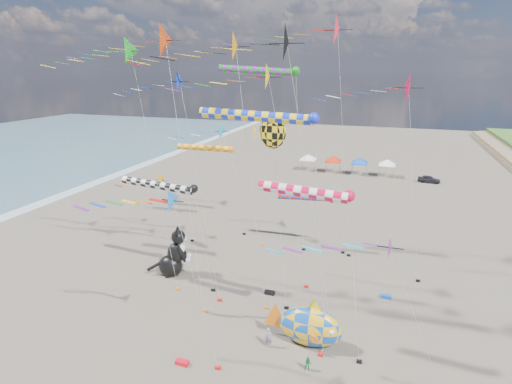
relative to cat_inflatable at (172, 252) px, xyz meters
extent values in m
cone|color=#BF390F|center=(3.73, -4.75, 18.96)|extent=(2.38, 2.55, 2.63)
cylinder|color=#B2B2B2|center=(4.67, -4.75, 8.24)|extent=(1.90, 0.02, 21.46)
cube|color=black|center=(5.61, -4.75, -2.39)|extent=(0.36, 0.24, 0.20)
cone|color=#149B23|center=(-0.49, -2.43, 18.37)|extent=(2.18, 2.33, 2.40)
cylinder|color=#B2B2B2|center=(0.68, -2.43, 7.94)|extent=(2.36, 0.02, 20.87)
cube|color=black|center=(1.84, -2.43, -2.39)|extent=(0.36, 0.24, 0.20)
cone|color=yellow|center=(10.91, 1.82, 16.37)|extent=(2.22, 2.38, 2.45)
cylinder|color=#B2B2B2|center=(11.91, 1.82, 6.94)|extent=(2.03, 0.02, 18.86)
cube|color=black|center=(12.92, 1.82, -2.39)|extent=(0.36, 0.24, 0.20)
cone|color=#881E8B|center=(21.35, -8.16, 7.45)|extent=(1.51, 1.62, 1.67)
cylinder|color=#B2B2B2|center=(22.48, -8.16, 2.48)|extent=(2.29, 0.02, 9.95)
cone|color=#FFA903|center=(-5.15, 7.80, 4.51)|extent=(1.70, 1.82, 1.87)
cylinder|color=#B2B2B2|center=(-3.56, 7.80, 1.01)|extent=(3.20, 0.02, 7.01)
cube|color=black|center=(-1.97, 7.80, -2.39)|extent=(0.36, 0.24, 0.20)
cone|color=#1031DB|center=(3.12, -2.87, 16.06)|extent=(1.68, 1.79, 1.85)
cylinder|color=#B2B2B2|center=(4.66, -2.87, 6.78)|extent=(3.11, 0.02, 18.55)
cube|color=black|center=(6.21, -2.87, -2.39)|extent=(0.36, 0.24, 0.20)
cone|color=red|center=(21.11, 6.26, 15.43)|extent=(2.59, 2.77, 2.86)
cylinder|color=#B2B2B2|center=(21.97, 6.26, 6.47)|extent=(1.74, 0.02, 17.92)
cube|color=black|center=(22.83, 6.26, -2.39)|extent=(0.36, 0.24, 0.20)
cone|color=orange|center=(8.40, -2.71, 18.55)|extent=(2.21, 2.36, 2.44)
cylinder|color=#B2B2B2|center=(9.39, -2.71, 8.03)|extent=(1.99, 0.02, 21.04)
cube|color=black|center=(10.37, -2.71, -2.39)|extent=(0.36, 0.24, 0.20)
cone|color=#FA2234|center=(13.44, 9.68, 20.55)|extent=(2.95, 3.16, 3.25)
cylinder|color=#B2B2B2|center=(14.70, 9.68, 9.03)|extent=(2.54, 0.02, 23.04)
cube|color=black|center=(15.95, 9.68, -2.39)|extent=(0.36, 0.24, 0.20)
cone|color=blue|center=(7.62, -10.54, 9.56)|extent=(1.48, 1.59, 1.64)
cylinder|color=#B2B2B2|center=(8.52, -10.54, 3.54)|extent=(1.84, 0.02, 12.06)
cube|color=black|center=(9.43, -10.54, -2.39)|extent=(0.36, 0.24, 0.20)
cone|color=#17A6B8|center=(2.68, 9.33, 10.31)|extent=(1.96, 2.10, 2.16)
cylinder|color=#B2B2B2|center=(4.50, 9.33, 3.91)|extent=(3.66, 0.02, 12.81)
cube|color=black|center=(6.32, 9.33, -2.39)|extent=(0.36, 0.24, 0.20)
cone|color=black|center=(12.00, -2.63, 18.64)|extent=(2.59, 2.77, 2.86)
cylinder|color=#B2B2B2|center=(13.89, -2.63, 8.08)|extent=(3.80, 0.02, 21.14)
cube|color=black|center=(15.78, -2.63, -2.39)|extent=(0.36, 0.24, 0.20)
cylinder|color=#162EE0|center=(9.53, -2.85, 13.65)|extent=(8.57, 0.78, 0.78)
sphere|color=#162EE0|center=(13.82, -2.85, 13.65)|extent=(0.82, 0.82, 0.82)
cylinder|color=#B2B2B2|center=(14.57, -2.85, 5.58)|extent=(1.52, 0.02, 16.14)
cube|color=black|center=(15.32, -2.85, -2.39)|extent=(0.36, 0.24, 0.20)
cylinder|color=black|center=(-0.13, -1.55, 7.15)|extent=(7.20, 0.71, 0.71)
sphere|color=black|center=(3.47, -1.55, 7.15)|extent=(0.75, 0.75, 0.75)
cylinder|color=#B2B2B2|center=(4.22, -1.55, 2.33)|extent=(1.52, 0.02, 9.65)
cube|color=black|center=(4.97, -1.55, -2.39)|extent=(0.36, 0.24, 0.20)
cylinder|color=#177F1D|center=(5.47, 9.61, 16.79)|extent=(8.10, 0.79, 0.79)
sphere|color=#177F1D|center=(9.52, 9.61, 16.79)|extent=(0.83, 0.83, 0.83)
cylinder|color=#B2B2B2|center=(10.27, 9.61, 7.15)|extent=(1.52, 0.02, 19.28)
cube|color=black|center=(11.02, 9.61, -2.39)|extent=(0.36, 0.24, 0.20)
cylinder|color=red|center=(14.02, -6.86, 9.48)|extent=(5.84, 0.72, 0.72)
sphere|color=red|center=(16.94, -6.86, 9.48)|extent=(0.76, 0.76, 0.76)
cylinder|color=#B2B2B2|center=(17.69, -6.86, 3.50)|extent=(1.52, 0.02, 11.98)
cube|color=black|center=(18.44, -6.86, -2.39)|extent=(0.36, 0.24, 0.20)
cylinder|color=orange|center=(-1.77, 11.61, 8.00)|extent=(6.84, 0.72, 0.72)
sphere|color=orange|center=(1.65, 11.61, 8.00)|extent=(0.75, 0.75, 0.75)
cylinder|color=#B2B2B2|center=(2.40, 11.61, 2.75)|extent=(1.52, 0.02, 10.49)
cube|color=black|center=(3.15, 11.61, -2.39)|extent=(0.36, 0.24, 0.20)
cylinder|color=red|center=(10.77, 10.19, 3.51)|extent=(5.99, 0.59, 0.59)
sphere|color=red|center=(13.76, 10.19, 3.51)|extent=(0.62, 0.62, 0.62)
cylinder|color=#B2B2B2|center=(14.51, 10.19, 0.51)|extent=(1.52, 0.02, 6.01)
cube|color=black|center=(15.26, 10.19, -2.39)|extent=(0.36, 0.24, 0.20)
ellipsoid|color=yellow|center=(10.05, -0.15, 12.09)|extent=(2.20, 0.40, 2.64)
cone|color=yellow|center=(8.55, -0.15, 12.09)|extent=(0.12, 1.80, 1.80)
cylinder|color=#B2B2B2|center=(11.05, -1.15, 4.80)|extent=(2.03, 2.03, 14.58)
cube|color=black|center=(12.05, -2.15, -2.39)|extent=(0.36, 0.24, 0.20)
ellipsoid|color=#124FB6|center=(14.79, -6.03, -1.00)|extent=(4.74, 2.11, 3.10)
cone|color=orange|center=(12.10, -6.03, -1.00)|extent=(2.28, 0.25, 2.27)
cone|color=yellow|center=(15.00, -6.03, 0.55)|extent=(1.66, 0.19, 1.65)
cylinder|color=#B2B2B2|center=(15.91, -6.53, -2.00)|extent=(0.28, 1.04, 1.00)
cube|color=red|center=(15.79, -7.03, -2.39)|extent=(0.36, 0.24, 0.20)
imported|color=gray|center=(12.01, -7.27, -1.72)|extent=(0.66, 0.55, 1.55)
imported|color=#197743|center=(15.22, -8.73, -1.95)|extent=(0.58, 0.49, 1.07)
imported|color=#205BB1|center=(12.58, -4.21, -1.94)|extent=(0.67, 0.61, 1.09)
cube|color=black|center=(10.04, -0.41, -2.34)|extent=(0.90, 0.44, 0.30)
cube|color=red|center=(6.92, -10.92, -2.34)|extent=(0.90, 0.44, 0.30)
cube|color=blue|center=(20.00, 2.27, -2.34)|extent=(0.90, 0.44, 0.30)
cube|color=white|center=(3.97, 46.23, -0.24)|extent=(3.00, 3.00, 0.15)
pyramid|color=white|center=(3.97, 46.23, 0.81)|extent=(4.20, 4.20, 1.00)
cylinder|color=#999999|center=(2.67, 44.93, -1.39)|extent=(0.08, 0.08, 2.20)
cylinder|color=#999999|center=(5.27, 44.93, -1.39)|extent=(0.08, 0.08, 2.20)
cylinder|color=#999999|center=(2.67, 47.53, -1.39)|extent=(0.08, 0.08, 2.20)
cylinder|color=#999999|center=(5.27, 47.53, -1.39)|extent=(0.08, 0.08, 2.20)
cube|color=red|center=(8.97, 46.23, -0.24)|extent=(3.00, 3.00, 0.15)
pyramid|color=red|center=(8.97, 46.23, 0.81)|extent=(4.20, 4.20, 1.00)
cylinder|color=#999999|center=(7.67, 44.93, -1.39)|extent=(0.08, 0.08, 2.20)
cylinder|color=#999999|center=(10.27, 44.93, -1.39)|extent=(0.08, 0.08, 2.20)
cylinder|color=#999999|center=(7.67, 47.53, -1.39)|extent=(0.08, 0.08, 2.20)
cylinder|color=#999999|center=(10.27, 47.53, -1.39)|extent=(0.08, 0.08, 2.20)
cube|color=blue|center=(13.97, 46.23, -0.24)|extent=(3.00, 3.00, 0.15)
pyramid|color=blue|center=(13.97, 46.23, 0.81)|extent=(4.20, 4.20, 1.00)
cylinder|color=#999999|center=(12.67, 44.93, -1.39)|extent=(0.08, 0.08, 2.20)
cylinder|color=#999999|center=(15.27, 44.93, -1.39)|extent=(0.08, 0.08, 2.20)
cylinder|color=#999999|center=(12.67, 47.53, -1.39)|extent=(0.08, 0.08, 2.20)
cylinder|color=#999999|center=(15.27, 47.53, -1.39)|extent=(0.08, 0.08, 2.20)
cube|color=white|center=(18.97, 46.23, -0.24)|extent=(3.00, 3.00, 0.15)
pyramid|color=white|center=(18.97, 46.23, 0.81)|extent=(4.20, 4.20, 1.00)
cylinder|color=#999999|center=(17.67, 44.93, -1.39)|extent=(0.08, 0.08, 2.20)
cylinder|color=#999999|center=(20.27, 44.93, -1.39)|extent=(0.08, 0.08, 2.20)
cylinder|color=#999999|center=(17.67, 47.53, -1.39)|extent=(0.08, 0.08, 2.20)
cylinder|color=#999999|center=(20.27, 47.53, -1.39)|extent=(0.08, 0.08, 2.20)
imported|color=#26262D|center=(26.35, 44.23, -1.85)|extent=(3.93, 1.94, 1.29)
camera|label=1|loc=(18.98, -30.81, 16.93)|focal=28.00mm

